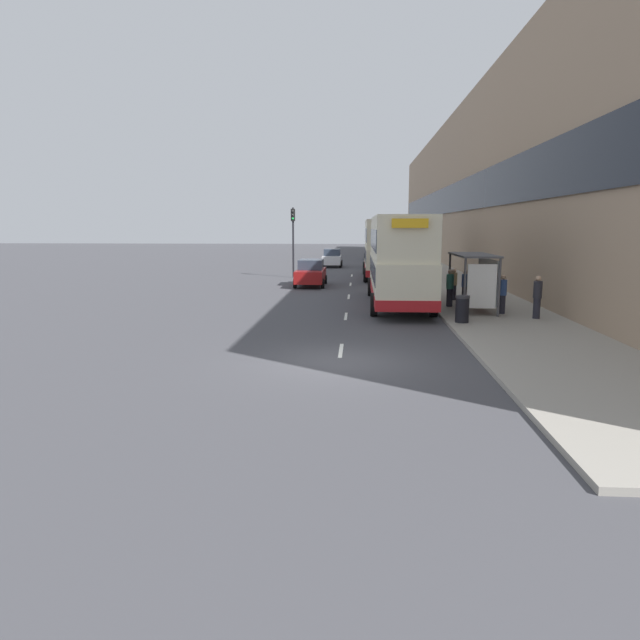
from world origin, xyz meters
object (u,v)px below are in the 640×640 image
Objects in this scene: car_1 at (311,273)px; pedestrian_2 at (465,286)px; pedestrian_3 at (450,288)px; car_2 at (372,252)px; bus_shelter at (478,271)px; double_decker_bus_near at (399,259)px; litter_bin at (462,309)px; car_0 at (332,258)px; pedestrian_at_shelter at (537,297)px; car_3 at (375,259)px; traffic_light_far_kerb at (293,231)px; double_decker_bus_ahead at (383,247)px; pedestrian_4 at (503,294)px; pedestrian_1 at (454,284)px.

pedestrian_2 is (8.32, -8.49, 0.10)m from car_1.
pedestrian_3 is at bearing 125.85° from car_1.
pedestrian_3 reaches higher than pedestrian_2.
car_1 is 1.12× the size of car_2.
pedestrian_3 is at bearing 127.82° from bus_shelter.
double_decker_bus_near is 6.33m from litter_bin.
pedestrian_at_shelter is at bearing 107.38° from car_0.
pedestrian_3 is 4.54m from litter_bin.
car_3 is 0.88× the size of traffic_light_far_kerb.
pedestrian_at_shelter reaches higher than car_0.
double_decker_bus_ahead is at bearing 103.52° from pedestrian_2.
car_1 is 2.75× the size of pedestrian_4.
double_decker_bus_near is 14.81m from double_decker_bus_ahead.
bus_shelter is 0.91× the size of car_3.
car_0 is 12.09m from traffic_light_far_kerb.
car_2 is at bearing 95.90° from pedestrian_4.
bus_shelter is 28.04m from car_3.
car_3 is (4.03, -1.30, -0.01)m from car_0.
double_decker_bus_near is 2.76× the size of car_2.
car_3 is 30.36m from pedestrian_at_shelter.
double_decker_bus_near is 6.53× the size of pedestrian_3.
car_0 is at bearing -91.83° from car_1.
pedestrian_1 is at bearing 119.45° from pedestrian_2.
pedestrian_1 is at bearing 112.69° from pedestrian_at_shelter.
car_1 is at bearing 134.42° from pedestrian_2.
car_0 is 2.39× the size of pedestrian_3.
car_2 reaches higher than pedestrian_2.
bus_shelter is 3.82m from pedestrian_1.
double_decker_bus_near reaches higher than car_3.
pedestrian_1 is at bearing -85.34° from car_2.
car_3 is 2.76× the size of pedestrian_4.
pedestrian_2 is (-1.99, 5.00, -0.08)m from pedestrian_at_shelter.
car_0 is at bearing 106.54° from pedestrian_2.
litter_bin is at bearing 115.88° from car_1.
car_0 is 3.92× the size of litter_bin.
double_decker_bus_near is 25.28m from car_3.
pedestrian_at_shelter is (5.44, -19.38, -1.26)m from double_decker_bus_ahead.
double_decker_bus_ahead is (-0.18, 14.81, -0.00)m from double_decker_bus_near.
car_2 is at bearing 94.66° from pedestrian_1.
pedestrian_at_shelter is 6.20m from pedestrian_1.
traffic_light_far_kerb is (-2.40, -11.55, 2.65)m from car_0.
double_decker_bus_near is 7.08m from pedestrian_at_shelter.
pedestrian_at_shelter reaches higher than car_3.
car_3 is at bearing 162.16° from car_0.
pedestrian_4 reaches higher than car_0.
pedestrian_at_shelter is (5.71, -29.81, 0.19)m from car_3.
pedestrian_3 is 2.84m from pedestrian_4.
pedestrian_1 is at bearing 106.14° from car_0.
traffic_light_far_kerb is at bearing 113.34° from litter_bin.
car_1 is 2.66× the size of pedestrian_3.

